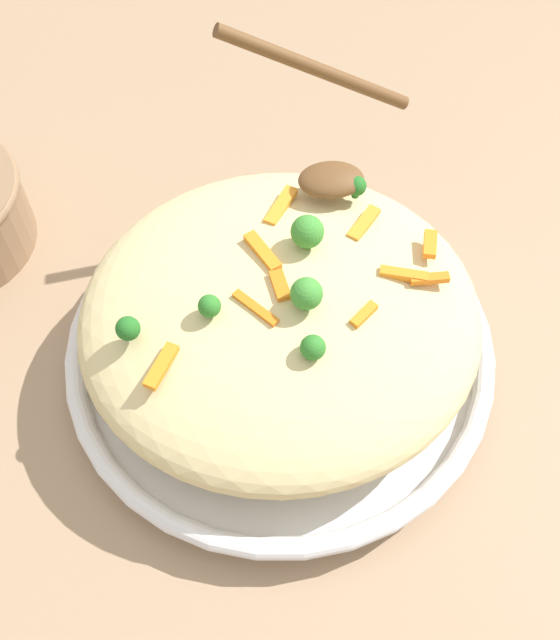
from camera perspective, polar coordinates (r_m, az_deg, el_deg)
name	(u,v)px	position (r m, az deg, el deg)	size (l,w,h in m)	color
ground_plane	(280,363)	(0.69, 0.00, -3.20)	(2.40, 2.40, 0.00)	#9E7F60
serving_bowl	(280,351)	(0.67, 0.00, -2.30)	(0.37, 0.37, 0.04)	silver
pasta_mound	(280,317)	(0.63, 0.00, 0.26)	(0.33, 0.31, 0.09)	#DBC689
carrot_piece_0	(276,282)	(0.59, -0.27, 2.83)	(0.03, 0.01, 0.01)	orange
carrot_piece_1	(364,223)	(0.64, 6.29, 7.20)	(0.04, 0.01, 0.01)	orange
carrot_piece_2	(364,315)	(0.58, 6.28, 0.38)	(0.03, 0.01, 0.01)	orange
carrot_piece_3	(161,366)	(0.57, -8.86, -3.42)	(0.04, 0.01, 0.01)	orange
carrot_piece_4	(281,206)	(0.65, 0.06, 8.49)	(0.04, 0.01, 0.01)	orange
carrot_piece_5	(256,309)	(0.58, -1.84, 0.85)	(0.04, 0.01, 0.01)	orange
carrot_piece_6	(430,282)	(0.61, 11.17, 2.84)	(0.03, 0.01, 0.01)	orange
carrot_piece_7	(430,244)	(0.63, 11.15, 5.59)	(0.03, 0.01, 0.01)	orange
carrot_piece_8	(404,275)	(0.61, 9.23, 3.37)	(0.04, 0.01, 0.01)	orange
carrot_piece_9	(263,252)	(0.61, -1.31, 5.11)	(0.04, 0.01, 0.01)	orange
broccoli_floret_0	(209,306)	(0.57, -5.30, 1.03)	(0.02, 0.02, 0.02)	#296820
broccoli_floret_1	(313,348)	(0.56, 2.47, -2.08)	(0.02, 0.02, 0.02)	#296820
broccoli_floret_2	(128,329)	(0.58, -11.30, -0.64)	(0.02, 0.02, 0.02)	#205B1C
broccoli_floret_3	(307,232)	(0.61, 2.06, 6.58)	(0.03, 0.03, 0.03)	#377928
broccoli_floret_4	(306,294)	(0.57, 1.99, 1.96)	(0.03, 0.03, 0.03)	#377928
broccoli_floret_5	(356,186)	(0.65, 5.71, 9.92)	(0.02, 0.02, 0.02)	#205B1C
serving_spoon	(325,135)	(0.66, 3.41, 13.66)	(0.17, 0.11, 0.11)	brown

